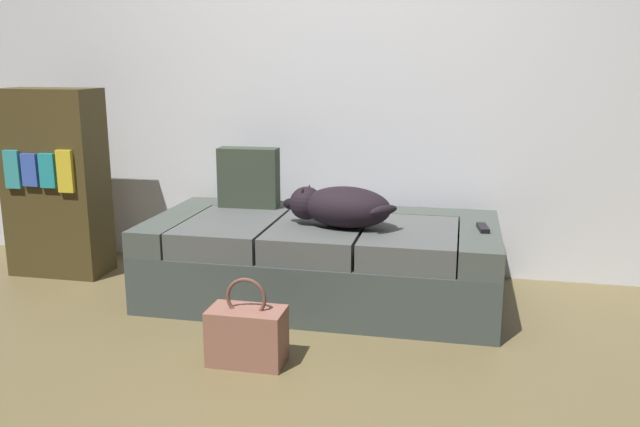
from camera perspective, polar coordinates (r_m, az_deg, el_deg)
ground_plane at (r=2.62m, az=-5.09°, el=-15.59°), size 10.00×10.00×0.00m
back_wall at (r=3.98m, az=2.09°, el=15.16°), size 6.40×0.10×2.80m
couch at (r=3.53m, az=0.18°, el=-4.05°), size 1.82×0.89×0.43m
dog_dark at (r=3.32m, az=1.68°, el=0.61°), size 0.61×0.32×0.21m
tv_remote at (r=3.38m, az=13.89°, el=-1.21°), size 0.06×0.15×0.02m
throw_pillow at (r=3.79m, az=-6.17°, el=3.10°), size 0.34×0.13×0.34m
handbag at (r=2.84m, az=-6.32°, el=-10.36°), size 0.32×0.18×0.38m
bookshelf at (r=4.20m, az=-21.84°, el=2.48°), size 0.56×0.30×1.10m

